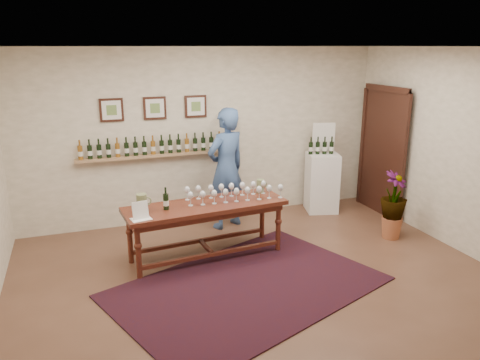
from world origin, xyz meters
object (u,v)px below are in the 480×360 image
object	(u,v)px
display_pedestal	(322,182)
potted_plant	(393,205)
person	(226,169)
tasting_table	(206,212)

from	to	relation	value
display_pedestal	potted_plant	xyz separation A→B (m)	(0.39, -1.45, 0.01)
display_pedestal	person	size ratio (longest dim) A/B	0.53
potted_plant	person	size ratio (longest dim) A/B	0.46
display_pedestal	potted_plant	size ratio (longest dim) A/B	1.15
potted_plant	person	world-z (taller)	person
tasting_table	display_pedestal	world-z (taller)	display_pedestal
potted_plant	tasting_table	bearing A→B (deg)	173.82
tasting_table	potted_plant	world-z (taller)	potted_plant
tasting_table	potted_plant	distance (m)	2.83
tasting_table	display_pedestal	size ratio (longest dim) A/B	2.17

